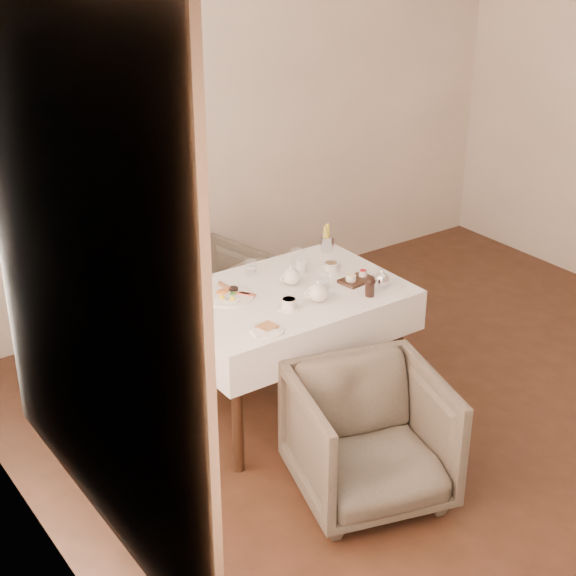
# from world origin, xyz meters

# --- Properties ---
(room) EXTENTS (5.00, 5.00, 5.00)m
(room) POSITION_xyz_m (-2.22, 0.00, 1.60)
(room) COLOR black
(room) RESTS_ON ground
(table) EXTENTS (1.28, 0.88, 0.75)m
(table) POSITION_xyz_m (-0.70, 0.96, 0.64)
(table) COLOR black
(table) RESTS_ON ground
(armchair_near) EXTENTS (0.88, 0.90, 0.66)m
(armchair_near) POSITION_xyz_m (-0.81, 0.09, 0.33)
(armchair_near) COLOR #483E34
(armchair_near) RESTS_ON ground
(armchair_far) EXTENTS (0.81, 0.82, 0.63)m
(armchair_far) POSITION_xyz_m (-0.65, 1.89, 0.31)
(armchair_far) COLOR #483E34
(armchair_far) RESTS_ON ground
(breakfast_plate) EXTENTS (0.29, 0.29, 0.04)m
(breakfast_plate) POSITION_xyz_m (-0.99, 1.10, 0.76)
(breakfast_plate) COLOR white
(breakfast_plate) RESTS_ON table
(side_plate) EXTENTS (0.19, 0.18, 0.02)m
(side_plate) POSITION_xyz_m (-1.05, 0.64, 0.76)
(side_plate) COLOR white
(side_plate) RESTS_ON table
(teapot_centre) EXTENTS (0.15, 0.12, 0.12)m
(teapot_centre) POSITION_xyz_m (-0.62, 1.02, 0.81)
(teapot_centre) COLOR white
(teapot_centre) RESTS_ON table
(teapot_front) EXTENTS (0.17, 0.14, 0.13)m
(teapot_front) POSITION_xyz_m (-0.63, 0.76, 0.82)
(teapot_front) COLOR white
(teapot_front) RESTS_ON table
(creamer) EXTENTS (0.06, 0.06, 0.07)m
(creamer) POSITION_xyz_m (-0.48, 1.13, 0.79)
(creamer) COLOR white
(creamer) RESTS_ON table
(teacup_near) EXTENTS (0.12, 0.12, 0.06)m
(teacup_near) POSITION_xyz_m (-0.81, 0.78, 0.78)
(teacup_near) COLOR white
(teacup_near) RESTS_ON table
(teacup_far) EXTENTS (0.12, 0.12, 0.06)m
(teacup_far) POSITION_xyz_m (-0.34, 1.03, 0.78)
(teacup_far) COLOR white
(teacup_far) RESTS_ON table
(glass_left) EXTENTS (0.08, 0.08, 0.09)m
(glass_left) POSITION_xyz_m (-0.73, 1.27, 0.80)
(glass_left) COLOR silver
(glass_left) RESTS_ON table
(glass_mid) EXTENTS (0.06, 0.06, 0.09)m
(glass_mid) POSITION_xyz_m (-0.51, 0.88, 0.80)
(glass_mid) COLOR silver
(glass_mid) RESTS_ON table
(glass_right) EXTENTS (0.08, 0.08, 0.09)m
(glass_right) POSITION_xyz_m (-0.43, 1.25, 0.80)
(glass_right) COLOR silver
(glass_right) RESTS_ON table
(condiment_board) EXTENTS (0.20, 0.15, 0.05)m
(condiment_board) POSITION_xyz_m (-0.30, 0.85, 0.77)
(condiment_board) COLOR black
(condiment_board) RESTS_ON table
(pepper_mill_left) EXTENTS (0.07, 0.07, 0.12)m
(pepper_mill_left) POSITION_xyz_m (-0.36, 0.66, 0.81)
(pepper_mill_left) COLOR black
(pepper_mill_left) RESTS_ON table
(pepper_mill_right) EXTENTS (0.06, 0.06, 0.11)m
(pepper_mill_right) POSITION_xyz_m (-0.35, 0.68, 0.81)
(pepper_mill_right) COLOR black
(pepper_mill_right) RESTS_ON table
(silver_pot) EXTENTS (0.12, 0.11, 0.11)m
(silver_pot) POSITION_xyz_m (-0.23, 0.70, 0.81)
(silver_pot) COLOR white
(silver_pot) RESTS_ON table
(fries_cup) EXTENTS (0.08, 0.08, 0.17)m
(fries_cup) POSITION_xyz_m (-0.16, 1.30, 0.83)
(fries_cup) COLOR silver
(fries_cup) RESTS_ON table
(cutlery_fork) EXTENTS (0.20, 0.03, 0.00)m
(cutlery_fork) POSITION_xyz_m (-1.22, 1.10, 0.76)
(cutlery_fork) COLOR silver
(cutlery_fork) RESTS_ON table
(cutlery_knife) EXTENTS (0.17, 0.07, 0.00)m
(cutlery_knife) POSITION_xyz_m (-1.23, 0.96, 0.76)
(cutlery_knife) COLOR silver
(cutlery_knife) RESTS_ON table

